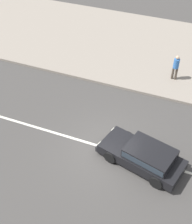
{
  "coord_description": "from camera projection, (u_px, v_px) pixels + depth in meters",
  "views": [
    {
      "loc": [
        3.16,
        -9.49,
        11.22
      ],
      "look_at": [
        -1.2,
        1.41,
        0.8
      ],
      "focal_mm": 50.0,
      "sensor_mm": 36.0,
      "label": 1
    }
  ],
  "objects": [
    {
      "name": "kerb_strip",
      "position": [
        156.0,
        51.0,
        21.6
      ],
      "size": [
        68.0,
        10.0,
        0.15
      ],
      "primitive_type": "cube",
      "color": "gray",
      "rests_on": "ground"
    },
    {
      "name": "pedestrian_near_clock",
      "position": [
        176.0,
        66.0,
        18.35
      ],
      "size": [
        0.34,
        0.34,
        1.6
      ],
      "color": "#4C4238",
      "rests_on": "kerb_strip"
    },
    {
      "name": "lane_centre_stripe",
      "position": [
        108.0,
        149.0,
        14.92
      ],
      "size": [
        50.4,
        0.14,
        0.01
      ],
      "primitive_type": "cube",
      "color": "silver",
      "rests_on": "ground"
    },
    {
      "name": "hatchback_black_2",
      "position": [
        144.0,
        155.0,
        13.85
      ],
      "size": [
        4.16,
        2.49,
        1.1
      ],
      "color": "black",
      "rests_on": "ground"
    },
    {
      "name": "ground_plane",
      "position": [
        108.0,
        149.0,
        14.92
      ],
      "size": [
        160.0,
        160.0,
        0.0
      ],
      "primitive_type": "plane",
      "color": "#423F3D"
    }
  ]
}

